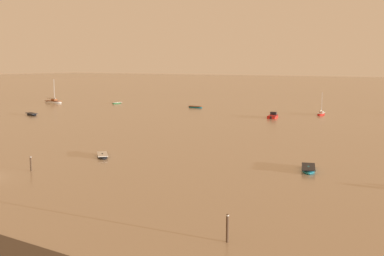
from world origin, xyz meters
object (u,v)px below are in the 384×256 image
rowboat_moored_3 (117,103)px  rowboat_moored_6 (308,169)px  rowboat_moored_4 (32,114)px  sailboat_moored_1 (53,102)px  rowboat_moored_2 (195,107)px  mooring_post_left (227,229)px  rowboat_moored_1 (102,156)px  mooring_post_near (31,164)px  motorboat_moored_3 (273,116)px  sailboat_moored_0 (321,114)px

rowboat_moored_3 → rowboat_moored_6: bearing=-120.0°
rowboat_moored_4 → sailboat_moored_1: (-21.23, 25.13, 0.13)m
rowboat_moored_2 → rowboat_moored_3: rowboat_moored_2 is taller
rowboat_moored_3 → mooring_post_left: bearing=-129.3°
rowboat_moored_1 → rowboat_moored_4: rowboat_moored_4 is taller
rowboat_moored_3 → sailboat_moored_1: 19.44m
rowboat_moored_4 → mooring_post_left: 84.38m
rowboat_moored_2 → rowboat_moored_6: 73.14m
rowboat_moored_1 → rowboat_moored_6: size_ratio=0.78×
rowboat_moored_1 → mooring_post_near: (-1.43, -9.83, 0.62)m
mooring_post_near → rowboat_moored_3: bearing=124.7°
mooring_post_near → mooring_post_left: size_ratio=0.86×
rowboat_moored_6 → mooring_post_near: 30.61m
motorboat_moored_3 → mooring_post_near: (-3.93, -61.33, 0.50)m
sailboat_moored_0 → sailboat_moored_1: sailboat_moored_1 is taller
rowboat_moored_1 → motorboat_moored_3: 51.56m
sailboat_moored_1 → rowboat_moored_4: bearing=-50.7°
rowboat_moored_1 → sailboat_moored_0: sailboat_moored_0 is taller
rowboat_moored_2 → rowboat_moored_4: bearing=57.1°
sailboat_moored_0 → rowboat_moored_3: bearing=85.8°
rowboat_moored_6 → mooring_post_left: 22.91m
sailboat_moored_1 → rowboat_moored_6: bearing=-27.2°
sailboat_moored_0 → mooring_post_left: size_ratio=2.55×
rowboat_moored_3 → sailboat_moored_0: (60.03, 1.72, 0.08)m
rowboat_moored_1 → rowboat_moored_3: rowboat_moored_1 is taller
motorboat_moored_3 → mooring_post_left: 72.00m
mooring_post_left → sailboat_moored_1: bearing=143.9°
sailboat_moored_0 → motorboat_moored_3: bearing=139.0°
motorboat_moored_3 → sailboat_moored_0: (7.48, 10.59, -0.04)m
rowboat_moored_1 → motorboat_moored_3: bearing=-48.6°
rowboat_moored_1 → rowboat_moored_4: size_ratio=0.76×
rowboat_moored_6 → mooring_post_near: bearing=-76.1°
motorboat_moored_3 → mooring_post_left: (23.75, -67.97, 0.62)m
rowboat_moored_1 → motorboat_moored_3: (2.50, 51.50, 0.12)m
sailboat_moored_0 → mooring_post_left: bearing=-174.1°
rowboat_moored_3 → mooring_post_near: (48.63, -70.20, 0.63)m
rowboat_moored_2 → motorboat_moored_3: size_ratio=0.84×
sailboat_moored_0 → rowboat_moored_6: bearing=-171.2°
rowboat_moored_6 → mooring_post_near: (-25.96, -16.19, 0.60)m
motorboat_moored_3 → rowboat_moored_4: motorboat_moored_3 is taller
rowboat_moored_6 → sailboat_moored_1: size_ratio=0.60×
rowboat_moored_1 → rowboat_moored_6: rowboat_moored_6 is taller
rowboat_moored_1 → rowboat_moored_6: (24.54, 6.37, 0.02)m
sailboat_moored_0 → rowboat_moored_2: bearing=85.2°
motorboat_moored_3 → rowboat_moored_4: (-48.77, -24.85, -0.09)m
rowboat_moored_1 → rowboat_moored_3: size_ratio=0.98×
rowboat_moored_2 → sailboat_moored_1: size_ratio=0.57×
sailboat_moored_1 → sailboat_moored_0: bearing=6.7°
rowboat_moored_3 → mooring_post_left: 108.30m
rowboat_moored_3 → mooring_post_near: mooring_post_near is taller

